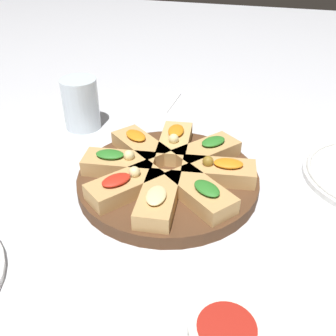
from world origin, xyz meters
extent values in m
plane|color=silver|center=(0.00, 0.00, 0.00)|extent=(3.00, 3.00, 0.00)
cylinder|color=#51331E|center=(0.00, 0.00, 0.01)|extent=(0.31, 0.31, 0.02)
cube|color=tan|center=(0.08, 0.01, 0.04)|extent=(0.13, 0.07, 0.03)
ellipsoid|color=#2D7A28|center=(0.10, 0.01, 0.05)|extent=(0.05, 0.03, 0.01)
sphere|color=beige|center=(0.07, 0.01, 0.06)|extent=(0.02, 0.02, 0.02)
cube|color=tan|center=(0.05, 0.07, 0.04)|extent=(0.12, 0.13, 0.03)
ellipsoid|color=red|center=(0.06, 0.08, 0.05)|extent=(0.05, 0.06, 0.01)
sphere|color=beige|center=(0.04, 0.05, 0.06)|extent=(0.02, 0.02, 0.02)
cube|color=tan|center=(-0.01, 0.08, 0.04)|extent=(0.06, 0.13, 0.03)
ellipsoid|color=beige|center=(-0.01, 0.10, 0.05)|extent=(0.03, 0.05, 0.01)
cube|color=tan|center=(-0.07, 0.05, 0.04)|extent=(0.13, 0.12, 0.03)
ellipsoid|color=#2D7A28|center=(-0.08, 0.06, 0.05)|extent=(0.06, 0.05, 0.01)
cube|color=tan|center=(-0.08, -0.01, 0.04)|extent=(0.13, 0.07, 0.03)
ellipsoid|color=orange|center=(-0.10, -0.01, 0.05)|extent=(0.05, 0.04, 0.01)
sphere|color=olive|center=(-0.07, -0.01, 0.06)|extent=(0.02, 0.02, 0.02)
cube|color=tan|center=(-0.05, -0.07, 0.04)|extent=(0.12, 0.13, 0.03)
ellipsoid|color=#2D7A28|center=(-0.06, -0.08, 0.05)|extent=(0.05, 0.06, 0.01)
cube|color=tan|center=(0.01, -0.08, 0.04)|extent=(0.07, 0.13, 0.03)
ellipsoid|color=orange|center=(0.01, -0.10, 0.05)|extent=(0.03, 0.05, 0.01)
sphere|color=beige|center=(0.01, -0.07, 0.06)|extent=(0.02, 0.02, 0.02)
cube|color=tan|center=(0.07, -0.05, 0.04)|extent=(0.13, 0.12, 0.03)
ellipsoid|color=orange|center=(0.08, -0.06, 0.05)|extent=(0.06, 0.05, 0.01)
cylinder|color=silver|center=(0.23, -0.16, 0.05)|extent=(0.08, 0.08, 0.11)
cube|color=white|center=(0.14, -0.33, 0.00)|extent=(0.14, 0.12, 0.01)
cylinder|color=silver|center=(-0.14, 0.27, 0.02)|extent=(0.08, 0.08, 0.03)
cylinder|color=#B22319|center=(-0.14, 0.27, 0.03)|extent=(0.06, 0.06, 0.01)
camera|label=1|loc=(-0.14, 0.53, 0.40)|focal=42.00mm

